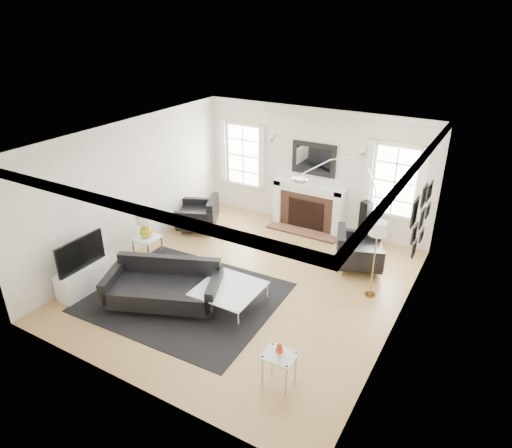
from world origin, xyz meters
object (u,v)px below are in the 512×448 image
Objects in this scene: armchair_left at (200,215)px; arc_floor_lamp at (340,202)px; fireplace at (308,207)px; armchair_right at (357,252)px; gourd_lamp at (145,223)px; sofa at (165,287)px; coffee_table at (229,290)px.

arc_floor_lamp reaches higher than armchair_left.
armchair_left is (-2.14, -1.34, -0.18)m from fireplace.
gourd_lamp reaches higher than armchair_right.
armchair_left is at bearing 114.55° from sofa.
arc_floor_lamp is (1.03, -0.85, 0.65)m from fireplace.
armchair_right is 2.16× the size of gourd_lamp.
fireplace is 1.38× the size of armchair_left.
gourd_lamp is at bearing 165.45° from coffee_table.
arc_floor_lamp reaches higher than sofa.
armchair_left is at bearing -177.97° from armchair_right.
coffee_table is at bearing -87.11° from fireplace.
fireplace is 2.53m from armchair_left.
arc_floor_lamp is (-0.56, 0.35, 0.82)m from armchair_right.
armchair_left is 0.56× the size of arc_floor_lamp.
gourd_lamp is (-0.06, -1.71, 0.49)m from armchair_left.
gourd_lamp is at bearing 142.33° from sofa.
gourd_lamp is at bearing -125.80° from fireplace.
sofa is 1.15m from coffee_table.
armchair_right is (1.59, -1.21, -0.17)m from fireplace.
fireplace is 0.77× the size of arc_floor_lamp.
fireplace is at bearing 32.01° from armchair_left.
armchair_left is 1.01× the size of armchair_right.
coffee_table is at bearing 19.59° from sofa.
coffee_table is at bearing -14.55° from gourd_lamp.
fireplace is 3.77m from gourd_lamp.
armchair_left is 2.18× the size of gourd_lamp.
sofa is at bearing -121.10° from arc_floor_lamp.
coffee_table is (0.19, -3.67, -0.12)m from fireplace.
sofa is at bearing -131.12° from armchair_right.
coffee_table is (2.33, -2.33, 0.06)m from armchair_left.
fireplace reaches higher than gourd_lamp.
fireplace is 4.16m from sofa.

